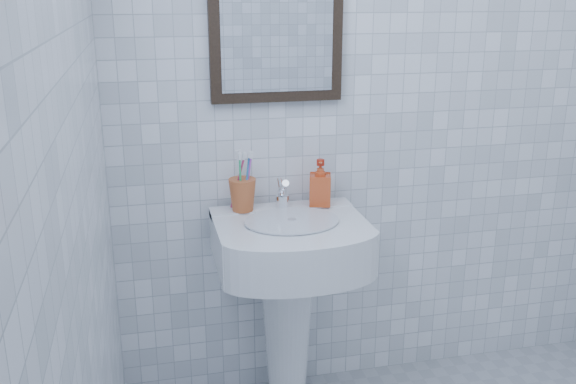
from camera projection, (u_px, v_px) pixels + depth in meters
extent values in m
cube|color=white|center=(387.00, 94.00, 2.55)|extent=(2.20, 0.02, 2.50)
cube|color=white|center=(69.00, 211.00, 1.20)|extent=(0.02, 2.40, 2.50)
cone|color=white|center=(287.00, 333.00, 2.54)|extent=(0.22, 0.22, 0.69)
cube|color=white|center=(290.00, 241.00, 2.38)|extent=(0.55, 0.39, 0.17)
cube|color=white|center=(281.00, 209.00, 2.50)|extent=(0.55, 0.10, 0.03)
cylinder|color=silver|center=(292.00, 221.00, 2.32)|extent=(0.35, 0.35, 0.01)
cylinder|color=white|center=(282.00, 202.00, 2.46)|extent=(0.05, 0.05, 0.05)
cylinder|color=white|center=(283.00, 187.00, 2.43)|extent=(0.03, 0.10, 0.08)
cylinder|color=white|center=(281.00, 190.00, 2.47)|extent=(0.03, 0.05, 0.09)
imported|color=red|center=(320.00, 182.00, 2.48)|extent=(0.10, 0.10, 0.18)
cube|color=black|center=(276.00, 17.00, 2.34)|extent=(0.50, 0.04, 0.62)
cube|color=silver|center=(277.00, 17.00, 2.33)|extent=(0.42, 0.00, 0.54)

